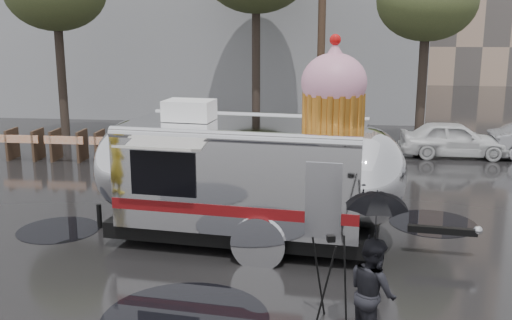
# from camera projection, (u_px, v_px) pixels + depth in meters

# --- Properties ---
(ground) EXTENTS (120.00, 120.00, 0.00)m
(ground) POSITION_uv_depth(u_px,v_px,m) (144.00, 316.00, 9.27)
(ground) COLOR black
(ground) RESTS_ON ground
(puddles) EXTENTS (10.06, 9.84, 0.01)m
(puddles) POSITION_uv_depth(u_px,v_px,m) (216.00, 270.00, 10.98)
(puddles) COLOR black
(puddles) RESTS_ON ground
(utility_pole) EXTENTS (1.60, 0.28, 9.00)m
(utility_pole) POSITION_uv_depth(u_px,v_px,m) (322.00, 16.00, 21.48)
(utility_pole) COLOR #473323
(utility_pole) RESTS_ON ground
(tree_right) EXTENTS (3.36, 3.36, 6.42)m
(tree_right) POSITION_uv_depth(u_px,v_px,m) (427.00, 2.00, 20.01)
(tree_right) COLOR #382D26
(tree_right) RESTS_ON ground
(barricade_row) EXTENTS (4.30, 0.80, 1.00)m
(barricade_row) POSITION_uv_depth(u_px,v_px,m) (69.00, 145.00, 19.42)
(barricade_row) COLOR #473323
(barricade_row) RESTS_ON ground
(airstream_trailer) EXTENTS (7.97, 3.30, 4.31)m
(airstream_trailer) POSITION_uv_depth(u_px,v_px,m) (251.00, 170.00, 12.09)
(airstream_trailer) COLOR silver
(airstream_trailer) RESTS_ON ground
(person_right) EXTENTS (0.70, 0.87, 1.59)m
(person_right) POSITION_uv_depth(u_px,v_px,m) (373.00, 292.00, 8.28)
(person_right) COLOR black
(person_right) RESTS_ON ground
(umbrella_black) EXTENTS (1.06, 1.06, 2.27)m
(umbrella_black) POSITION_uv_depth(u_px,v_px,m) (376.00, 216.00, 8.03)
(umbrella_black) COLOR black
(umbrella_black) RESTS_ON ground
(tripod) EXTENTS (0.56, 0.57, 1.41)m
(tripod) POSITION_uv_depth(u_px,v_px,m) (330.00, 273.00, 8.87)
(tripod) COLOR black
(tripod) RESTS_ON ground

